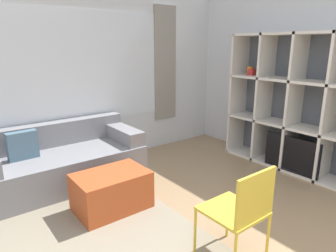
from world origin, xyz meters
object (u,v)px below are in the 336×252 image
object	(u,v)px
shelving_unit	(296,105)
ottoman	(112,191)
couch_main	(63,162)
folding_chair	(241,208)

from	to	relation	value
shelving_unit	ottoman	bearing A→B (deg)	168.32
couch_main	folding_chair	size ratio (longest dim) A/B	2.29
shelving_unit	couch_main	size ratio (longest dim) A/B	1.03
shelving_unit	ottoman	size ratio (longest dim) A/B	2.63
shelving_unit	ottoman	distance (m)	2.81
couch_main	ottoman	size ratio (longest dim) A/B	2.54
folding_chair	ottoman	bearing A→B (deg)	-73.25
shelving_unit	folding_chair	bearing A→B (deg)	-158.63
ottoman	folding_chair	distance (m)	1.51
ottoman	folding_chair	size ratio (longest dim) A/B	0.90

